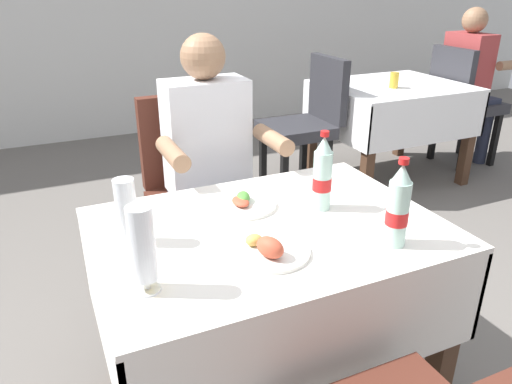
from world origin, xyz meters
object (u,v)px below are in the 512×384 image
object	(u,v)px
plate_far_diner	(243,204)
cola_bottle_secondary	(398,208)
cola_bottle_primary	(322,175)
background_chair_right	(462,99)
main_dining_table	(268,273)
plate_near_camera	(269,250)
beer_glass_middle	(126,210)
seated_diner_far	(212,164)
chair_far_diner_seat	(196,189)
background_table_tumbler	(394,80)
background_chair_left	(307,119)
beer_glass_left	(143,250)
background_dining_table	(390,108)
background_patron	(470,79)

from	to	relation	value
plate_far_diner	cola_bottle_secondary	size ratio (longest dim) A/B	0.82
cola_bottle_primary	background_chair_right	distance (m)	2.83
main_dining_table	plate_near_camera	size ratio (longest dim) A/B	4.85
cola_bottle_secondary	background_chair_right	distance (m)	2.96
beer_glass_middle	cola_bottle_secondary	xyz separation A→B (m)	(0.72, -0.34, 0.01)
main_dining_table	seated_diner_far	distance (m)	0.70
seated_diner_far	cola_bottle_secondary	bearing A→B (deg)	-75.38
chair_far_diner_seat	cola_bottle_primary	xyz separation A→B (m)	(0.22, -0.74, 0.30)
main_dining_table	beer_glass_middle	xyz separation A→B (m)	(-0.43, 0.08, 0.28)
main_dining_table	plate_near_camera	bearing A→B (deg)	-115.41
main_dining_table	seated_diner_far	size ratio (longest dim) A/B	0.87
main_dining_table	cola_bottle_primary	bearing A→B (deg)	12.23
plate_near_camera	background_table_tumbler	world-z (taller)	background_table_tumbler
main_dining_table	background_chair_right	bearing A→B (deg)	32.97
seated_diner_far	background_chair_right	bearing A→B (deg)	21.24
background_chair_left	beer_glass_middle	bearing A→B (deg)	-134.13
seated_diner_far	background_chair_left	xyz separation A→B (m)	(1.05, 0.97, -0.16)
chair_far_diner_seat	beer_glass_left	size ratio (longest dim) A/B	4.12
plate_near_camera	background_chair_right	xyz separation A→B (m)	(2.62, 1.81, -0.20)
plate_near_camera	cola_bottle_secondary	bearing A→B (deg)	-14.59
plate_near_camera	chair_far_diner_seat	bearing A→B (deg)	85.41
background_dining_table	background_table_tumbler	distance (m)	0.26
background_dining_table	beer_glass_middle	bearing A→B (deg)	-145.05
chair_far_diner_seat	plate_near_camera	xyz separation A→B (m)	(-0.08, -0.95, 0.20)
chair_far_diner_seat	background_dining_table	world-z (taller)	chair_far_diner_seat
seated_diner_far	cola_bottle_primary	distance (m)	0.67
seated_diner_far	plate_far_diner	size ratio (longest dim) A/B	5.63
background_patron	background_dining_table	bearing A→B (deg)	180.00
chair_far_diner_seat	background_table_tumbler	xyz separation A→B (m)	(1.74, 0.76, 0.24)
seated_diner_far	background_chair_right	distance (m)	2.68
cola_bottle_primary	background_dining_table	bearing A→B (deg)	45.05
main_dining_table	beer_glass_middle	size ratio (longest dim) A/B	5.39
background_dining_table	plate_near_camera	bearing A→B (deg)	-136.33
background_patron	plate_far_diner	bearing A→B (deg)	-150.42
seated_diner_far	background_table_tumbler	xyz separation A→B (m)	(1.69, 0.87, 0.08)
seated_diner_far	background_dining_table	world-z (taller)	seated_diner_far
beer_glass_left	cola_bottle_primary	xyz separation A→B (m)	(0.66, 0.23, 0.00)
beer_glass_middle	background_chair_right	xyz separation A→B (m)	(2.97, 1.57, -0.29)
plate_near_camera	beer_glass_left	size ratio (longest dim) A/B	0.97
cola_bottle_primary	background_dining_table	world-z (taller)	cola_bottle_primary
plate_far_diner	cola_bottle_primary	size ratio (longest dim) A/B	0.81
plate_far_diner	background_table_tumbler	world-z (taller)	background_table_tumbler
plate_near_camera	background_dining_table	xyz separation A→B (m)	(1.89, 1.81, -0.19)
background_chair_left	background_chair_right	world-z (taller)	same
seated_diner_far	plate_near_camera	size ratio (longest dim) A/B	5.55
cola_bottle_primary	background_patron	distance (m)	2.86
beer_glass_middle	background_dining_table	world-z (taller)	beer_glass_middle
chair_far_diner_seat	beer_glass_middle	bearing A→B (deg)	-121.01
cola_bottle_secondary	background_dining_table	world-z (taller)	cola_bottle_secondary
background_dining_table	background_patron	xyz separation A→B (m)	(0.77, 0.00, 0.15)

